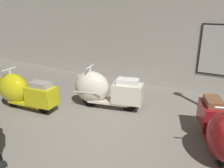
# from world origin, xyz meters

# --- Properties ---
(ground_plane) EXTENTS (60.00, 60.00, 0.00)m
(ground_plane) POSITION_xyz_m (0.00, 0.00, 0.00)
(ground_plane) COLOR slate
(showroom_back_wall) EXTENTS (18.00, 0.24, 3.26)m
(showroom_back_wall) POSITION_xyz_m (0.01, 3.83, 1.63)
(showroom_back_wall) COLOR #ADA89E
(showroom_back_wall) RESTS_ON ground
(scooter_0) EXTENTS (1.70, 0.65, 1.01)m
(scooter_0) POSITION_xyz_m (-2.45, 0.40, 0.46)
(scooter_0) COLOR black
(scooter_0) RESTS_ON ground
(scooter_1) EXTENTS (1.81, 0.89, 1.07)m
(scooter_1) POSITION_xyz_m (-0.73, 1.44, 0.49)
(scooter_1) COLOR black
(scooter_1) RESTS_ON ground
(scooter_2) EXTENTS (1.00, 1.73, 1.02)m
(scooter_2) POSITION_xyz_m (2.01, 0.83, 0.46)
(scooter_2) COLOR black
(scooter_2) RESTS_ON ground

